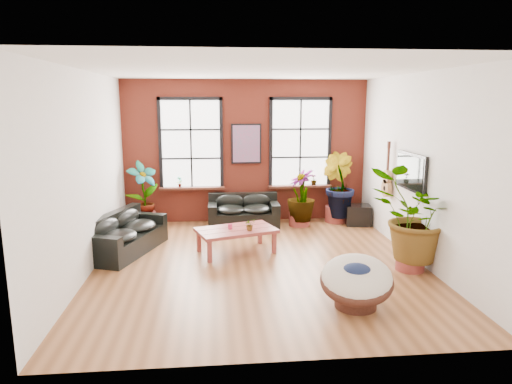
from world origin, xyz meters
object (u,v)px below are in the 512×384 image
sofa_back (243,212)px  coffee_table (236,231)px  papasan_chair (356,280)px

sofa_back → coffee_table: bearing=-97.5°
sofa_back → papasan_chair: (1.35, -4.59, 0.06)m
coffee_table → papasan_chair: (1.62, -2.64, -0.02)m
sofa_back → coffee_table: size_ratio=0.99×
sofa_back → papasan_chair: 4.79m
sofa_back → coffee_table: 1.98m
coffee_table → papasan_chair: 3.10m
sofa_back → papasan_chair: papasan_chair is taller
papasan_chair → sofa_back: bearing=124.4°
sofa_back → coffee_table: sofa_back is taller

